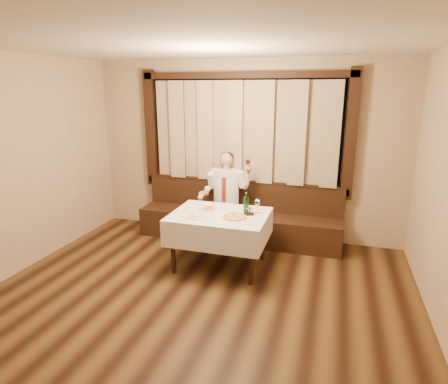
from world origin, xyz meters
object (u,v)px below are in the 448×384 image
(pizza, at_px, (235,217))
(pasta_red, at_px, (209,207))
(green_bottle, at_px, (246,205))
(cruet_caddy, at_px, (250,212))
(dining_table, at_px, (220,221))
(banquette, at_px, (239,220))
(seated_man, at_px, (225,190))
(pasta_cream, at_px, (196,214))

(pizza, relative_size, pasta_red, 1.17)
(green_bottle, distance_m, cruet_caddy, 0.10)
(dining_table, xyz_separation_m, cruet_caddy, (0.39, 0.05, 0.15))
(banquette, xyz_separation_m, pizza, (0.24, -1.13, 0.46))
(pizza, bearing_deg, cruet_caddy, 46.09)
(dining_table, xyz_separation_m, pizza, (0.24, -0.11, 0.12))
(green_bottle, relative_size, seated_man, 0.21)
(green_bottle, bearing_deg, pasta_cream, -153.34)
(banquette, xyz_separation_m, dining_table, (0.00, -1.02, 0.34))
(pasta_red, relative_size, seated_man, 0.19)
(seated_man, bearing_deg, pasta_red, -89.34)
(cruet_caddy, distance_m, seated_man, 1.06)
(pizza, relative_size, seated_man, 0.22)
(pasta_cream, bearing_deg, pizza, 12.58)
(seated_man, bearing_deg, dining_table, -77.85)
(dining_table, xyz_separation_m, pasta_cream, (-0.25, -0.22, 0.14))
(dining_table, distance_m, cruet_caddy, 0.42)
(dining_table, bearing_deg, cruet_caddy, 7.57)
(pizza, height_order, pasta_cream, pasta_cream)
(pizza, distance_m, green_bottle, 0.24)
(dining_table, relative_size, pizza, 4.02)
(cruet_caddy, bearing_deg, pizza, -151.20)
(pasta_cream, bearing_deg, dining_table, 41.24)
(cruet_caddy, relative_size, seated_man, 0.08)
(banquette, xyz_separation_m, pasta_red, (-0.19, -0.92, 0.48))
(pasta_cream, height_order, cruet_caddy, cruet_caddy)
(pizza, height_order, pasta_red, pasta_red)
(pasta_red, xyz_separation_m, cruet_caddy, (0.59, -0.05, 0.00))
(pasta_red, distance_m, pasta_cream, 0.33)
(dining_table, relative_size, green_bottle, 4.28)
(cruet_caddy, xyz_separation_m, seated_man, (-0.59, 0.88, 0.02))
(dining_table, xyz_separation_m, pasta_red, (-0.19, 0.11, 0.14))
(banquette, bearing_deg, dining_table, -90.00)
(seated_man, bearing_deg, banquette, 23.95)
(green_bottle, bearing_deg, seated_man, 122.29)
(green_bottle, height_order, seated_man, seated_man)
(seated_man, bearing_deg, green_bottle, -57.71)
(pizza, bearing_deg, banquette, 101.91)
(green_bottle, distance_m, seated_man, 1.01)
(cruet_caddy, bearing_deg, banquette, 94.78)
(dining_table, relative_size, cruet_caddy, 10.70)
(pizza, bearing_deg, dining_table, 155.54)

